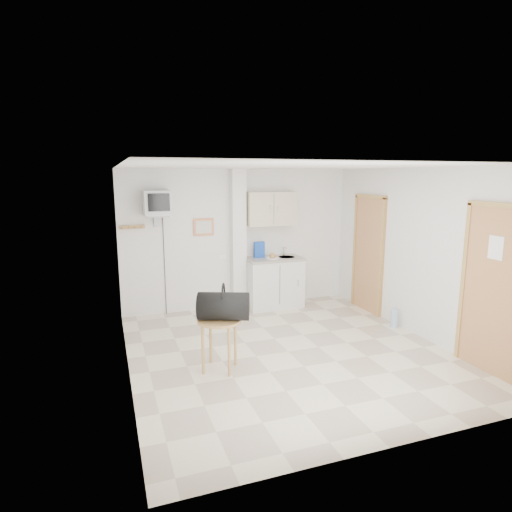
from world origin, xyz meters
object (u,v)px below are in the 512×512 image
object	(u,v)px
crt_television	(157,204)
water_bottle	(394,318)
duffel_bag	(223,306)
round_table	(219,327)

from	to	relation	value
crt_television	water_bottle	size ratio (longest dim) A/B	6.60
crt_television	duffel_bag	distance (m)	2.57
crt_television	duffel_bag	xyz separation A→B (m)	(0.47, -2.27, -1.11)
duffel_bag	crt_television	bearing A→B (deg)	123.36
water_bottle	crt_television	bearing A→B (deg)	153.53
water_bottle	duffel_bag	bearing A→B (deg)	-169.19
round_table	duffel_bag	xyz separation A→B (m)	(0.05, -0.04, 0.28)
crt_television	duffel_bag	size ratio (longest dim) A/B	3.06
crt_television	round_table	xyz separation A→B (m)	(0.43, -2.24, -1.38)
round_table	crt_television	bearing A→B (deg)	100.77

